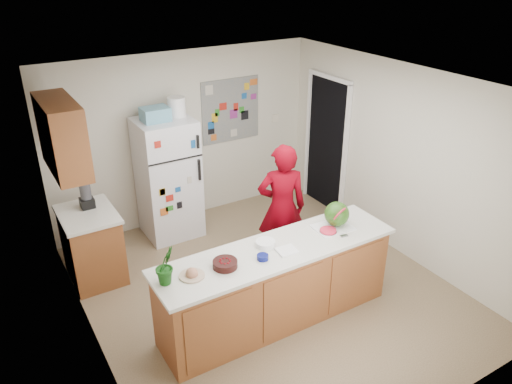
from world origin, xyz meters
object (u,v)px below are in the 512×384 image
person (282,208)px  watermelon (337,214)px  refrigerator (168,179)px  cherry_bowl (225,264)px

person → watermelon: 0.86m
refrigerator → cherry_bowl: 2.43m
refrigerator → person: size_ratio=1.02×
refrigerator → person: refrigerator is taller
refrigerator → cherry_bowl: refrigerator is taller
cherry_bowl → watermelon: bearing=2.9°
watermelon → person: bearing=103.0°
refrigerator → person: (0.89, -1.51, -0.02)m
cherry_bowl → person: bearing=35.1°
person → cherry_bowl: bearing=59.0°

